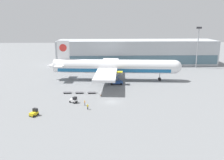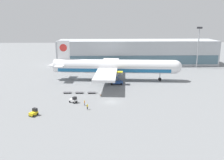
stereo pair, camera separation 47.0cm
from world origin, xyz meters
The scene contains 13 objects.
ground_plane centered at (0.00, 0.00, 0.00)m, with size 400.00×400.00×0.00m, color slate.
terminal_building centered at (16.92, 67.23, 6.99)m, with size 90.00×18.20×14.00m.
light_mast centered at (48.04, 55.07, 12.75)m, with size 2.80×0.50×21.86m.
airplane_main centered at (1.35, 29.28, 5.84)m, with size 58.06×48.52×17.00m.
scissor_lift_loader centered at (2.81, 22.06, 2.01)m, with size 5.44×3.77×5.26m.
baggage_tug_foreground centered at (-12.13, -0.27, 0.88)m, with size 2.81×2.62×2.00m.
baggage_tug_mid centered at (-21.85, -10.89, 0.88)m, with size 2.50×2.81×2.00m.
baggage_dolly_lead centered at (-15.58, 10.01, 0.39)m, with size 3.71×1.52×0.48m.
baggage_dolly_second centered at (-11.30, 9.85, 0.39)m, with size 3.71×1.52×0.48m.
baggage_dolly_third centered at (-6.84, 9.58, 0.39)m, with size 3.71×1.52×0.48m.
ground_crew_near centered at (-7.32, -6.56, 0.96)m, with size 0.44×0.42×1.66m.
ground_crew_far centered at (-8.42, -3.12, 0.99)m, with size 0.23×0.57×1.69m.
traffic_cone_near centered at (-3.48, 6.95, 0.29)m, with size 0.40×0.40×0.59m.
Camera 2 is at (-2.42, -76.37, 26.33)m, focal length 40.00 mm.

